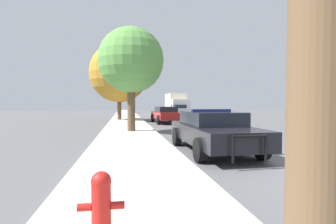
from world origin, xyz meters
name	(u,v)px	position (x,y,z in m)	size (l,w,h in m)	color
sidewalk_left	(137,180)	(-5.10, 0.00, 0.07)	(3.00, 110.00, 0.13)	#BCB7AD
police_car	(213,130)	(-2.32, 3.21, 0.75)	(2.21, 5.04, 1.46)	black
fire_hydrant	(101,203)	(-5.61, -2.44, 0.55)	(0.52, 0.23, 0.78)	red
traffic_light	(132,83)	(-4.55, 20.51, 3.67)	(3.07, 0.35, 5.07)	#424247
car_background_oncoming	(179,110)	(1.72, 28.02, 0.77)	(2.16, 4.25, 1.46)	#B7B7BC
car_background_midblock	(165,114)	(-1.95, 16.14, 0.75)	(2.09, 4.76, 1.38)	maroon
box_truck	(176,103)	(2.13, 31.69, 1.64)	(2.64, 6.87, 3.05)	silver
tree_sidewalk_near	(131,61)	(-4.96, 9.21, 4.02)	(3.62, 3.62, 5.73)	brown
tree_sidewalk_mid	(119,73)	(-5.79, 19.47, 4.49)	(5.51, 5.51, 7.12)	brown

